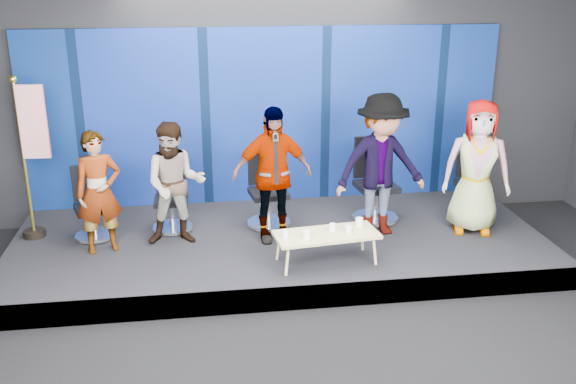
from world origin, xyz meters
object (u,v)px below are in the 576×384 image
(panelist_b, at_px, (175,184))
(coffee_table, at_px, (326,236))
(chair_e, at_px, (472,193))
(panelist_e, at_px, (477,167))
(chair_b, at_px, (172,206))
(panelist_c, at_px, (272,174))
(mug_e, at_px, (359,222))
(chair_c, at_px, (268,200))
(panelist_a, at_px, (99,192))
(mug_d, at_px, (349,229))
(mug_c, at_px, (332,227))
(chair_a, at_px, (93,214))
(panelist_d, at_px, (381,166))
(flag_stand, at_px, (32,154))
(mug_b, at_px, (307,235))
(mug_a, at_px, (285,234))
(chair_d, at_px, (374,193))

(panelist_b, distance_m, coffee_table, 2.03)
(chair_e, relative_size, panelist_e, 0.62)
(panelist_e, bearing_deg, panelist_b, -165.36)
(chair_b, height_order, panelist_c, panelist_c)
(chair_b, distance_m, mug_e, 2.60)
(chair_c, height_order, chair_e, chair_e)
(panelist_a, relative_size, panelist_e, 0.86)
(chair_c, relative_size, mug_d, 12.61)
(panelist_c, relative_size, chair_e, 1.60)
(panelist_a, relative_size, mug_c, 16.98)
(chair_a, xyz_separation_m, panelist_d, (3.77, -0.41, 0.63))
(chair_c, xyz_separation_m, mug_c, (0.65, -1.27, 0.07))
(chair_e, xyz_separation_m, flag_stand, (-5.93, 0.11, 0.77))
(chair_b, relative_size, chair_e, 0.89)
(chair_c, xyz_separation_m, mug_e, (1.00, -1.17, 0.08))
(mug_b, bearing_deg, flag_stand, 156.50)
(panelist_a, height_order, panelist_c, panelist_c)
(mug_a, xyz_separation_m, mug_e, (0.95, 0.22, 0.01))
(panelist_b, height_order, mug_c, panelist_b)
(mug_c, bearing_deg, flag_stand, 161.25)
(chair_d, relative_size, mug_e, 10.93)
(panelist_e, bearing_deg, mug_d, -142.06)
(coffee_table, relative_size, flag_stand, 0.60)
(panelist_d, height_order, mug_e, panelist_d)
(chair_b, distance_m, panelist_c, 1.53)
(panelist_c, relative_size, mug_a, 19.83)
(mug_b, distance_m, mug_e, 0.76)
(panelist_b, relative_size, mug_d, 18.44)
(panelist_b, xyz_separation_m, chair_d, (2.73, 0.45, -0.41))
(chair_c, distance_m, mug_a, 1.39)
(panelist_a, distance_m, mug_a, 2.38)
(chair_b, distance_m, coffee_table, 2.31)
(chair_d, xyz_separation_m, panelist_d, (-0.08, -0.50, 0.56))
(chair_e, bearing_deg, chair_d, -167.99)
(panelist_e, bearing_deg, chair_c, -175.92)
(flag_stand, bearing_deg, panelist_c, -4.87)
(chair_b, height_order, mug_e, chair_b)
(panelist_a, xyz_separation_m, mug_d, (2.98, -0.76, -0.35))
(mug_b, height_order, flag_stand, flag_stand)
(chair_b, xyz_separation_m, chair_c, (1.31, -0.03, 0.03))
(panelist_a, distance_m, coffee_table, 2.85)
(panelist_a, xyz_separation_m, panelist_d, (3.58, 0.06, 0.18))
(coffee_table, xyz_separation_m, mug_d, (0.27, -0.01, 0.07))
(chair_b, bearing_deg, panelist_d, -10.09)
(panelist_e, relative_size, mug_c, 19.77)
(mug_a, xyz_separation_m, mug_d, (0.78, 0.05, -0.00))
(mug_a, bearing_deg, chair_a, 151.84)
(mug_e, bearing_deg, panelist_b, 162.50)
(chair_e, distance_m, mug_b, 2.93)
(chair_a, bearing_deg, panelist_e, -23.16)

